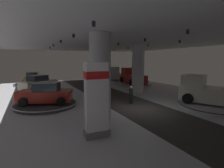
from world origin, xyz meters
TOP-DOWN VIEW (x-y plane):
  - ground at (0.00, 0.00)m, footprint 24.00×44.00m
  - ceiling_with_spotlights at (-0.00, 0.00)m, footprint 24.00×44.00m
  - column_left at (-3.80, -0.65)m, footprint 1.34×1.34m
  - column_right at (3.70, 6.11)m, footprint 1.42×1.42m
  - brand_sign_pylon at (-4.98, -3.05)m, footprint 1.29×0.70m
  - display_platform_far_left at (-6.87, 11.12)m, footprint 4.63×4.63m
  - display_car_far_left at (-6.90, 11.10)m, footprint 4.47×3.88m
  - display_platform_far_right at (6.50, 11.45)m, footprint 5.68×5.68m
  - pickup_truck_far_right at (6.54, 11.77)m, footprint 3.20×5.53m
  - display_platform_deep_left at (-7.39, 17.87)m, footprint 5.48×5.48m
  - display_car_deep_left at (-7.39, 17.90)m, footprint 2.73×4.43m
  - display_platform_mid_left at (-6.75, 4.19)m, footprint 5.01×5.01m
  - display_car_mid_left at (-6.72, 4.18)m, footprint 4.57×3.32m
  - display_platform_deep_right at (5.85, 17.90)m, footprint 5.68×5.68m
  - pickup_truck_deep_right at (5.76, 17.59)m, footprint 3.72×5.66m
  - display_platform_near_right at (5.56, -2.24)m, footprint 5.68×5.68m
  - pickup_truck_near_right at (5.41, -1.96)m, footprint 4.43×5.67m
  - visitor_walking_near at (0.04, 1.73)m, footprint 0.32×0.32m

SIDE VIEW (x-z plane):
  - ground at x=0.00m, z-range -0.05..0.00m
  - display_platform_deep_left at x=-7.39m, z-range 0.02..0.28m
  - display_platform_far_right at x=6.50m, z-range 0.02..0.28m
  - display_platform_near_right at x=5.56m, z-range 0.02..0.29m
  - display_platform_mid_left at x=-6.75m, z-range 0.02..0.29m
  - display_platform_deep_right at x=5.85m, z-range 0.02..0.36m
  - display_platform_far_left at x=-6.87m, z-range 0.02..0.38m
  - visitor_walking_near at x=0.04m, z-range 0.11..1.70m
  - display_car_deep_left at x=-7.39m, z-range 0.17..1.88m
  - display_car_mid_left at x=-6.72m, z-range 0.19..1.89m
  - display_car_far_left at x=-6.90m, z-range 0.27..1.98m
  - pickup_truck_far_right at x=6.54m, z-range 0.05..2.35m
  - pickup_truck_near_right at x=5.41m, z-range 0.06..2.36m
  - pickup_truck_deep_right at x=5.76m, z-range 0.13..2.43m
  - brand_sign_pylon at x=-4.98m, z-range 0.07..3.79m
  - column_left at x=-3.80m, z-range 0.00..5.50m
  - column_right at x=3.70m, z-range 0.00..5.50m
  - ceiling_with_spotlights at x=0.00m, z-range 5.35..5.74m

